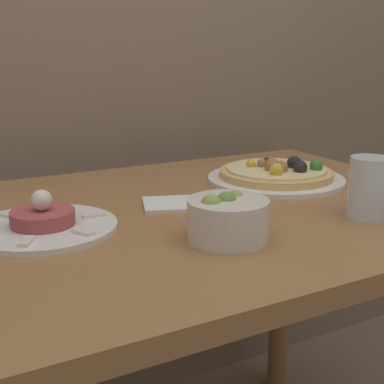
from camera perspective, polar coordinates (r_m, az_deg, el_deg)
dining_table at (r=1.08m, az=0.61°, el=-7.40°), size 1.10×0.80×0.77m
pizza_plate at (r=1.25m, az=9.01°, el=1.87°), size 0.32×0.32×0.06m
tartare_plate at (r=0.94m, az=-15.59°, el=-3.22°), size 0.25×0.25×0.07m
small_bowl at (r=0.85m, az=3.79°, el=-2.80°), size 0.13×0.13×0.08m
drinking_glass at (r=1.01m, az=18.33°, el=0.46°), size 0.07×0.07×0.11m
napkin at (r=1.05m, az=-0.61°, el=-1.24°), size 0.19×0.15×0.01m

